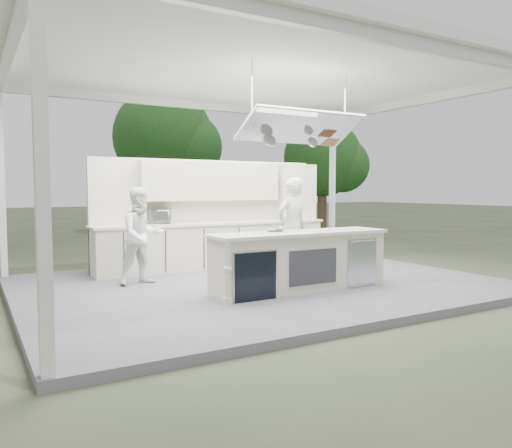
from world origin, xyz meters
TOP-DOWN VIEW (x-y plane):
  - ground at (0.00, 0.00)m, footprint 90.00×90.00m
  - stage_deck at (0.00, 0.00)m, footprint 8.00×6.00m
  - tent at (0.00, -0.01)m, footprint 8.20×6.20m
  - demo_island at (0.18, -0.91)m, footprint 3.10×0.79m
  - back_counter at (0.00, 1.90)m, footprint 5.08×0.72m
  - back_wall_unit at (0.44, 2.11)m, footprint 5.05×0.48m
  - tree_cluster at (-0.16, 9.77)m, footprint 19.55×9.40m
  - head_chef at (0.78, 0.19)m, footprint 0.73×0.54m
  - sous_chef at (-1.88, 0.87)m, footprint 0.91×0.76m
  - toaster_oven at (-1.18, 2.08)m, footprint 0.60×0.51m
  - bowl_large at (-0.10, -0.65)m, footprint 0.29×0.29m
  - bowl_small at (-0.18, -0.65)m, footprint 0.25×0.25m

SIDE VIEW (x-z plane):
  - ground at x=0.00m, z-range 0.00..0.00m
  - stage_deck at x=0.00m, z-range 0.00..0.12m
  - demo_island at x=0.18m, z-range 0.12..1.07m
  - back_counter at x=0.00m, z-range 0.12..1.07m
  - sous_chef at x=-1.88m, z-range 0.12..1.80m
  - head_chef at x=0.78m, z-range 0.12..1.97m
  - bowl_large at x=-0.10m, z-range 1.07..1.14m
  - bowl_small at x=-0.18m, z-range 1.07..1.14m
  - toaster_oven at x=-1.18m, z-range 1.07..1.35m
  - back_wall_unit at x=0.44m, z-range 0.45..2.70m
  - tree_cluster at x=-0.16m, z-range 0.36..6.21m
  - tent at x=0.00m, z-range 1.78..5.64m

